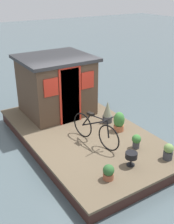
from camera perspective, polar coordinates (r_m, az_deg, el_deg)
ground_plane at (r=8.21m, az=-0.75°, el=-6.33°), size 60.00×60.00×0.00m
houseboat_deck at (r=8.12m, az=-0.76°, el=-5.19°), size 5.52×3.17×0.38m
houseboat_cabin at (r=8.97m, az=-6.37°, el=5.57°), size 2.03×2.22×1.86m
bicycle at (r=7.29m, az=1.69°, el=-3.72°), size 1.65×0.50×0.85m
potted_plant_rosemary at (r=7.01m, az=16.42°, el=-7.81°), size 0.24×0.24×0.42m
potted_plant_succulent at (r=8.01m, az=6.61°, el=-2.02°), size 0.32×0.32×0.58m
potted_plant_fern at (r=7.27m, az=10.14°, el=-5.85°), size 0.24×0.24×0.38m
potted_plant_ivy at (r=8.45m, az=4.25°, el=-0.09°), size 0.30×0.30×0.69m
potted_plant_basil at (r=6.14m, az=4.46°, el=-12.26°), size 0.25×0.25×0.36m
charcoal_grill at (r=6.57m, az=9.11°, el=-8.96°), size 0.29×0.29×0.34m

